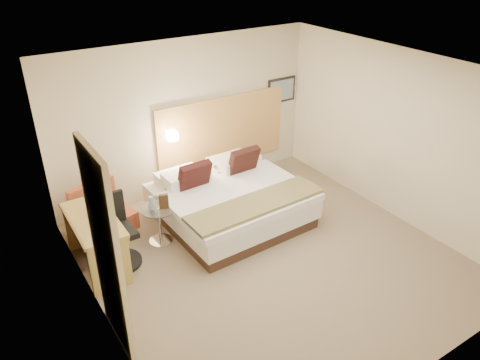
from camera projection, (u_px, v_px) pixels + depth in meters
floor at (270, 257)px, 6.80m from camera, size 4.80×5.00×0.02m
ceiling at (277, 73)px, 5.51m from camera, size 4.80×5.00×0.02m
wall_back at (186, 118)px, 8.01m from camera, size 4.80×0.02×2.70m
wall_front at (436, 281)px, 4.30m from camera, size 4.80×0.02×2.70m
wall_left at (92, 232)px, 5.00m from camera, size 0.02×5.00×2.70m
wall_right at (397, 136)px, 7.31m from camera, size 0.02×5.00×2.70m
headboard_panel at (223, 132)px, 8.51m from camera, size 2.60×0.04×1.30m
art_frame at (281, 90)px, 8.88m from camera, size 0.62×0.03×0.47m
art_canvas at (282, 90)px, 8.87m from camera, size 0.54×0.01×0.39m
lamp_arm at (171, 134)px, 7.87m from camera, size 0.02×0.12×0.02m
lamp_shade at (172, 136)px, 7.83m from camera, size 0.15×0.15×0.15m
curtain at (106, 252)px, 4.90m from camera, size 0.06×0.90×2.42m
bottle_a at (151, 203)px, 6.79m from camera, size 0.08×0.08×0.21m
menu_folder at (164, 201)px, 6.81m from camera, size 0.15×0.09×0.23m
bed at (230, 200)px, 7.54m from camera, size 2.21×2.15×1.05m
lounge_chair at (103, 216)px, 7.17m from camera, size 0.92×0.85×0.81m
side_table at (159, 223)px, 6.99m from camera, size 0.67×0.67×0.59m
desk at (96, 228)px, 6.34m from camera, size 0.60×1.28×0.79m
desk_chair at (116, 237)px, 6.50m from camera, size 0.61×0.61×1.03m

